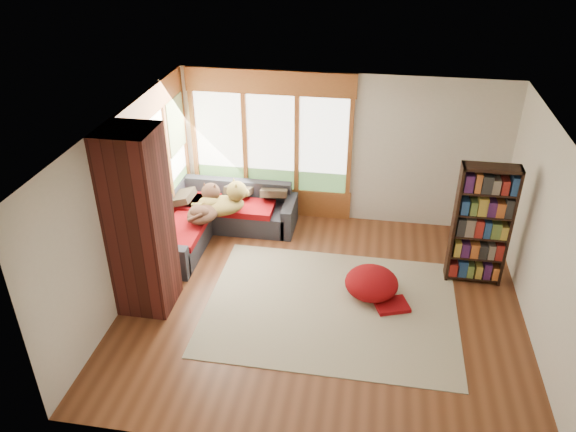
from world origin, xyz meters
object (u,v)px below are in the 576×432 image
(area_rug, at_px, (331,306))
(bookshelf, at_px, (481,225))
(sectional_sofa, at_px, (219,215))
(dog_tan, at_px, (223,197))
(brick_chimney, at_px, (139,223))
(dog_brindle, at_px, (205,202))
(pouf, at_px, (372,282))

(area_rug, bearing_deg, bookshelf, 26.63)
(sectional_sofa, xyz_separation_m, area_rug, (2.08, -1.74, -0.30))
(area_rug, height_order, dog_tan, dog_tan)
(brick_chimney, height_order, dog_tan, brick_chimney)
(sectional_sofa, height_order, bookshelf, bookshelf)
(sectional_sofa, xyz_separation_m, dog_tan, (0.15, -0.19, 0.47))
(dog_tan, relative_size, dog_brindle, 1.12)
(pouf, bearing_deg, dog_tan, 154.47)
(brick_chimney, height_order, area_rug, brick_chimney)
(area_rug, distance_m, bookshelf, 2.43)
(bookshelf, bearing_deg, dog_tan, 172.21)
(brick_chimney, xyz_separation_m, pouf, (3.06, 0.68, -1.08))
(bookshelf, relative_size, dog_brindle, 2.17)
(dog_brindle, bearing_deg, pouf, -101.56)
(pouf, relative_size, dog_brindle, 0.89)
(area_rug, xyz_separation_m, dog_brindle, (-2.18, 1.37, 0.75))
(dog_tan, bearing_deg, area_rug, -64.07)
(bookshelf, bearing_deg, dog_brindle, 175.05)
(sectional_sofa, bearing_deg, bookshelf, -7.37)
(area_rug, xyz_separation_m, bookshelf, (2.01, 1.01, 0.92))
(brick_chimney, relative_size, area_rug, 0.75)
(sectional_sofa, bearing_deg, brick_chimney, -99.50)
(brick_chimney, bearing_deg, dog_brindle, 78.18)
(area_rug, bearing_deg, pouf, 34.64)
(bookshelf, bearing_deg, pouf, -156.60)
(dog_tan, height_order, dog_brindle, dog_tan)
(dog_tan, bearing_deg, sectional_sofa, 102.82)
(brick_chimney, relative_size, sectional_sofa, 1.18)
(bookshelf, xyz_separation_m, dog_brindle, (-4.19, 0.36, -0.17))
(brick_chimney, bearing_deg, area_rug, 6.90)
(bookshelf, distance_m, dog_tan, 3.98)
(area_rug, bearing_deg, brick_chimney, -173.10)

